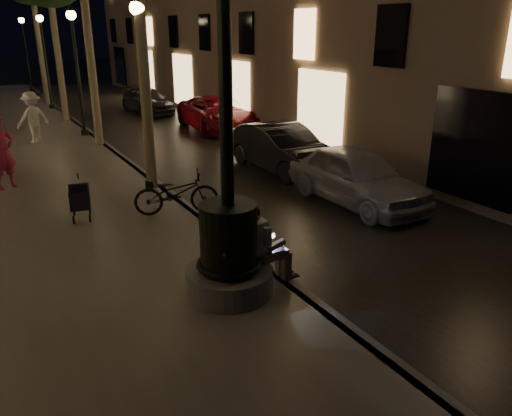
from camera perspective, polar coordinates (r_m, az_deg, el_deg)
ground at (r=20.27m, az=-17.46°, el=7.01°), size 120.00×120.00×0.00m
cobble_lane at (r=21.09m, az=-9.47°, el=8.16°), size 6.00×45.00×0.02m
curb_strip at (r=20.25m, az=-17.49°, el=7.29°), size 0.25×45.00×0.20m
fountain_lamppost at (r=7.74m, az=-3.17°, el=-2.96°), size 1.40×1.40×5.21m
seated_man_laptop at (r=8.12m, az=0.74°, el=-3.98°), size 1.01×0.34×1.38m
lamp_curb_a at (r=13.01m, az=-12.92°, el=15.13°), size 0.36×0.36×4.81m
lamp_curb_b at (r=20.77m, az=-19.91°, el=16.10°), size 0.36×0.36×4.81m
lamp_curb_c at (r=28.66m, az=-23.09°, el=16.47°), size 0.36×0.36×4.81m
lamp_curb_d at (r=36.60m, az=-24.90°, el=16.66°), size 0.36×0.36×4.81m
stroller at (r=11.61m, az=-19.50°, el=1.15°), size 0.55×1.01×1.01m
car_front at (r=12.77m, az=11.42°, el=3.59°), size 1.69×4.17×1.42m
car_second at (r=15.46m, az=2.93°, el=6.84°), size 1.67×4.41×1.44m
car_third at (r=22.01m, az=-4.34°, el=10.72°), size 2.76×5.31×1.43m
car_rear at (r=27.13m, az=-12.34°, el=11.86°), size 1.84×4.28×1.23m
pedestrian_red at (r=14.60m, az=-27.04°, el=5.67°), size 0.83×0.72×1.92m
pedestrian_white at (r=20.22m, az=-24.17°, el=9.43°), size 1.37×1.07×1.86m
bicycle at (r=11.42m, az=-9.09°, el=1.74°), size 2.01×1.22×1.00m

